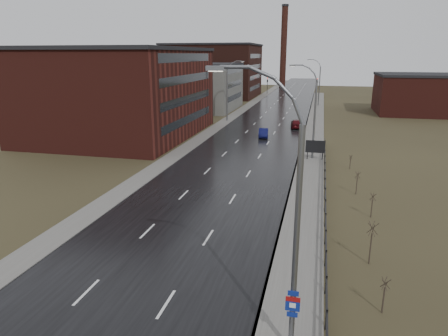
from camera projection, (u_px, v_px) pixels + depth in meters
The scene contains 24 objects.
road at pixel (267, 124), 73.44m from camera, with size 14.00×300.00×0.06m, color black.
sidewalk_right at pixel (310, 161), 48.11m from camera, with size 3.20×180.00×0.18m, color #595651.
curb_right at pixel (297, 160), 48.45m from camera, with size 0.16×180.00×0.18m, color slate.
sidewalk_left at pixel (224, 123), 75.28m from camera, with size 2.40×260.00×0.12m, color #595651.
warehouse_near at pixel (122, 92), 62.30m from camera, with size 22.44×28.56×13.50m.
warehouse_mid at pixel (201, 86), 92.88m from camera, with size 16.32×20.40×10.50m.
warehouse_far at pixel (214, 70), 121.37m from camera, with size 26.52×24.48×15.50m.
building_right at pixel (421, 94), 86.01m from camera, with size 18.36×16.32×8.50m.
smokestack at pixel (284, 46), 154.68m from camera, with size 2.70×2.70×30.70m.
streetlight_main at pixel (289, 224), 15.65m from camera, with size 3.91×0.29×12.11m.
streetlight_right_mid at pixel (312, 112), 47.49m from camera, with size 3.36×0.28×11.35m.
streetlight_left at pixel (229, 91), 75.45m from camera, with size 3.36×0.28×11.35m.
streetlight_right_far at pixel (318, 82), 97.97m from camera, with size 3.36×0.28×11.35m.
guardrail at pixel (325, 207), 31.95m from camera, with size 0.10×53.05×1.10m.
shrub_b at pixel (384, 295), 19.68m from camera, with size 0.47×0.49×1.95m.
shrub_c at pixel (371, 242), 24.24m from camera, with size 0.65×0.69×2.79m.
shrub_d at pixel (372, 205), 31.35m from camera, with size 0.48×0.51×2.02m.
shrub_e at pixel (357, 182), 36.58m from camera, with size 0.52×0.54×2.17m.
shrub_f at pixel (350, 162), 44.91m from camera, with size 0.38×0.40×1.58m.
billboard at pixel (315, 147), 47.86m from camera, with size 2.31×0.17×2.56m.
traffic_light_left at pixel (267, 79), 130.07m from camera, with size 0.58×2.73×5.30m.
traffic_light_right at pixel (318, 80), 126.47m from camera, with size 0.58×2.73×5.30m.
car_near at pixel (263, 133), 61.92m from camera, with size 1.43×4.09×1.35m, color #0D0F42.
car_far at pixel (296, 124), 69.67m from camera, with size 1.86×4.61×1.57m, color #4C0C11.
Camera 1 is at (9.39, -12.65, 12.46)m, focal length 32.00 mm.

